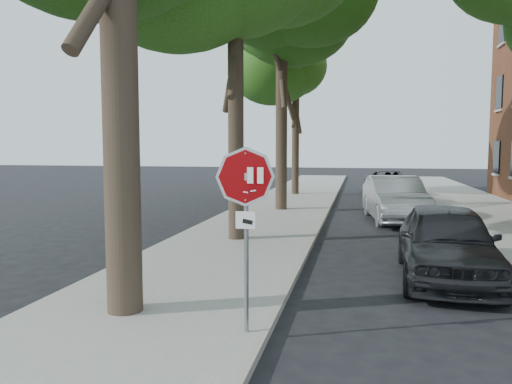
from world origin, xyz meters
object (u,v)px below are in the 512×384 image
Objects in this scene: car_a at (447,242)px; tree_mid_b at (282,18)px; tree_far at (296,65)px; car_b at (395,199)px; car_d at (389,183)px; stop_sign at (246,204)px; car_c at (398,191)px.

tree_mid_b is at bearing 118.89° from car_a.
tree_far is (-0.30, 6.99, -0.78)m from tree_mid_b.
car_b is at bearing 95.95° from car_a.
tree_far is at bearing -170.78° from car_d.
tree_mid_b reaches higher than car_a.
car_b is at bearing -23.56° from tree_mid_b.
tree_mid_b is at bearing 149.53° from car_b.
stop_sign is at bearing -103.32° from car_d.
stop_sign is 15.48m from tree_mid_b.
car_c is at bearing -93.72° from car_d.
tree_mid_b reaches higher than car_d.
car_b is (4.83, -8.96, -6.39)m from tree_far.
car_c is 0.93× the size of car_d.
car_a is 0.91× the size of car_d.
tree_mid_b is 2.21× the size of car_c.
tree_mid_b is at bearing -154.17° from car_c.
tree_mid_b is 1.11× the size of tree_far.
car_a is at bearing -94.88° from car_d.
tree_far is 19.03m from car_a.
car_b reaches higher than car_d.
stop_sign is 5.35m from car_a.
car_d is (5.18, 1.34, -6.52)m from tree_far.
car_d is (0.35, 10.31, -0.13)m from car_b.
tree_far is 8.43m from car_d.
car_b reaches higher than car_a.
tree_far is at bearing 95.46° from stop_sign.
tree_mid_b is 2.07× the size of car_d.
tree_far is 12.02m from car_b.
tree_far reaches higher than car_d.
tree_far reaches higher than car_a.
car_d is (-0.14, 18.44, -0.08)m from car_a.
tree_far reaches higher than car_c.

